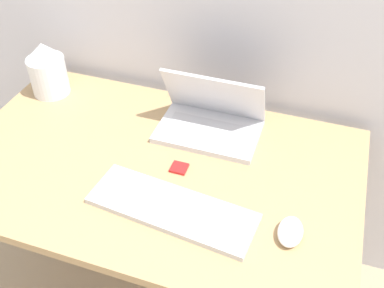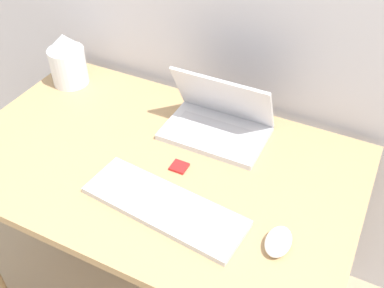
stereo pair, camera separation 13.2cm
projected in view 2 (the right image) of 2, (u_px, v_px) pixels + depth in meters
The scene contains 6 objects.
desk at pixel (157, 181), 1.48m from camera, with size 1.27×0.78×0.76m.
laptop at pixel (218, 120), 1.49m from camera, with size 0.34×0.22×0.22m.
keyboard at pixel (164, 206), 1.26m from camera, with size 0.49×0.21×0.02m.
mouse at pixel (278, 241), 1.16m from camera, with size 0.07×0.10×0.03m.
vase at pixel (67, 60), 1.69m from camera, with size 0.14×0.14×0.20m.
mp3_player at pixel (179, 167), 1.39m from camera, with size 0.05×0.05×0.01m.
Camera 2 is at (0.56, -0.49, 1.73)m, focal length 42.00 mm.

